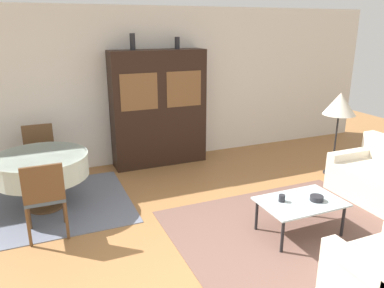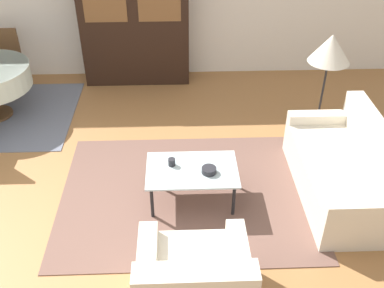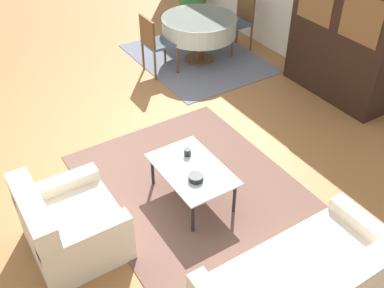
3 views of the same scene
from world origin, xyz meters
TOP-DOWN VIEW (x-y plane):
  - ground_plane at (0.00, 0.00)m, footprint 14.00×14.00m
  - area_rug at (1.10, 0.49)m, footprint 2.81×2.17m
  - dining_rug at (-1.66, 2.30)m, footprint 2.35×1.86m
  - armchair at (1.12, -0.96)m, footprint 0.92×0.84m
  - coffee_table at (1.16, 0.40)m, footprint 0.97×0.64m
  - display_cabinet at (0.40, 3.36)m, footprint 1.63×0.44m
  - dining_table at (-1.59, 2.29)m, footprint 1.22×1.22m
  - dining_chair_near at (-1.59, 1.46)m, footprint 0.44×0.44m
  - dining_chair_far at (-1.59, 3.11)m, footprint 0.44×0.44m
  - cup at (0.94, 0.48)m, footprint 0.08×0.08m
  - bowl at (1.33, 0.34)m, footprint 0.16×0.16m

SIDE VIEW (x-z plane):
  - ground_plane at x=0.00m, z-range 0.00..0.00m
  - area_rug at x=1.10m, z-range 0.00..0.01m
  - dining_rug at x=-1.66m, z-range 0.00..0.01m
  - armchair at x=1.12m, z-range -0.10..0.70m
  - coffee_table at x=1.16m, z-range 0.18..0.59m
  - bowl at x=1.33m, z-range 0.43..0.49m
  - cup at x=0.94m, z-range 0.43..0.51m
  - dining_chair_near at x=-1.59m, z-range 0.09..1.02m
  - dining_chair_far at x=-1.59m, z-range 0.09..1.02m
  - dining_table at x=-1.59m, z-range 0.23..0.98m
  - display_cabinet at x=0.40m, z-range 0.00..2.00m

